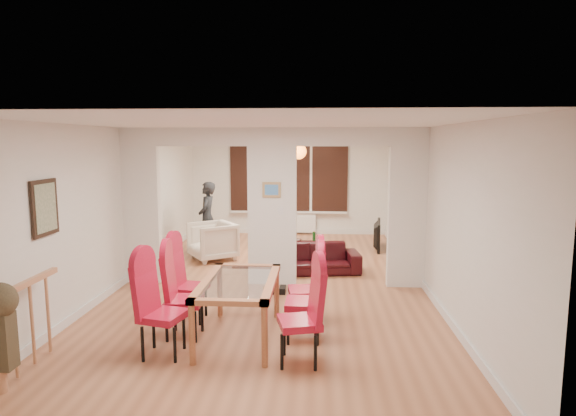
# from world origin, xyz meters

# --- Properties ---
(floor) EXTENTS (5.00, 9.00, 0.01)m
(floor) POSITION_xyz_m (0.00, 0.00, 0.00)
(floor) COLOR #AC6945
(floor) RESTS_ON ground
(room_walls) EXTENTS (5.00, 9.00, 2.60)m
(room_walls) POSITION_xyz_m (0.00, 0.00, 1.30)
(room_walls) COLOR silver
(room_walls) RESTS_ON floor
(divider_wall) EXTENTS (5.00, 0.18, 2.60)m
(divider_wall) POSITION_xyz_m (0.00, 0.00, 1.30)
(divider_wall) COLOR white
(divider_wall) RESTS_ON floor
(bay_window_blinds) EXTENTS (3.00, 0.08, 1.80)m
(bay_window_blinds) POSITION_xyz_m (0.00, 4.44, 1.50)
(bay_window_blinds) COLOR black
(bay_window_blinds) RESTS_ON room_walls
(radiator) EXTENTS (1.40, 0.08, 0.50)m
(radiator) POSITION_xyz_m (0.00, 4.40, 0.30)
(radiator) COLOR white
(radiator) RESTS_ON floor
(pendant_light) EXTENTS (0.36, 0.36, 0.36)m
(pendant_light) POSITION_xyz_m (0.30, 3.30, 2.15)
(pendant_light) COLOR orange
(pendant_light) RESTS_ON room_walls
(stair_newel) EXTENTS (0.40, 1.20, 1.10)m
(stair_newel) POSITION_xyz_m (-2.25, -3.20, 0.55)
(stair_newel) COLOR tan
(stair_newel) RESTS_ON floor
(wall_poster) EXTENTS (0.04, 0.52, 0.67)m
(wall_poster) POSITION_xyz_m (-2.47, -2.40, 1.60)
(wall_poster) COLOR gray
(wall_poster) RESTS_ON room_walls
(pillar_photo) EXTENTS (0.30, 0.03, 0.25)m
(pillar_photo) POSITION_xyz_m (0.00, -0.10, 1.60)
(pillar_photo) COLOR #4C8CD8
(pillar_photo) RESTS_ON divider_wall
(dining_table) EXTENTS (0.88, 1.56, 0.73)m
(dining_table) POSITION_xyz_m (-0.19, -2.29, 0.37)
(dining_table) COLOR #A7623D
(dining_table) RESTS_ON floor
(dining_chair_la) EXTENTS (0.53, 0.53, 1.09)m
(dining_chair_la) POSITION_xyz_m (-0.95, -2.81, 0.54)
(dining_chair_la) COLOR #B0112C
(dining_chair_la) RESTS_ON floor
(dining_chair_lb) EXTENTS (0.45, 0.45, 1.06)m
(dining_chair_lb) POSITION_xyz_m (-0.86, -2.28, 0.53)
(dining_chair_lb) COLOR #B0112C
(dining_chair_lb) RESTS_ON floor
(dining_chair_lc) EXTENTS (0.49, 0.49, 1.06)m
(dining_chair_lc) POSITION_xyz_m (-0.94, -1.74, 0.53)
(dining_chair_lc) COLOR #B0112C
(dining_chair_lc) RESTS_ON floor
(dining_chair_ra) EXTENTS (0.52, 0.52, 1.07)m
(dining_chair_ra) POSITION_xyz_m (0.57, -2.90, 0.54)
(dining_chair_ra) COLOR #B0112C
(dining_chair_ra) RESTS_ON floor
(dining_chair_rb) EXTENTS (0.43, 0.43, 1.07)m
(dining_chair_rb) POSITION_xyz_m (0.59, -2.27, 0.53)
(dining_chair_rb) COLOR #B0112C
(dining_chair_rb) RESTS_ON floor
(dining_chair_rc) EXTENTS (0.47, 0.47, 1.04)m
(dining_chair_rc) POSITION_xyz_m (0.59, -1.76, 0.52)
(dining_chair_rc) COLOR #B0112C
(dining_chair_rc) RESTS_ON floor
(sofa) EXTENTS (1.86, 0.93, 0.52)m
(sofa) POSITION_xyz_m (0.62, 0.76, 0.26)
(sofa) COLOR black
(sofa) RESTS_ON floor
(armchair) EXTENTS (1.15, 1.15, 0.76)m
(armchair) POSITION_xyz_m (-1.37, 1.59, 0.38)
(armchair) COLOR beige
(armchair) RESTS_ON floor
(person) EXTENTS (0.56, 0.37, 1.53)m
(person) POSITION_xyz_m (-1.60, 2.18, 0.76)
(person) COLOR black
(person) RESTS_ON floor
(television) EXTENTS (1.09, 0.27, 0.62)m
(television) POSITION_xyz_m (2.00, 2.80, 0.31)
(television) COLOR black
(television) RESTS_ON floor
(coffee_table) EXTENTS (0.94, 0.55, 0.21)m
(coffee_table) POSITION_xyz_m (0.43, 2.42, 0.10)
(coffee_table) COLOR black
(coffee_table) RESTS_ON floor
(bottle) EXTENTS (0.06, 0.06, 0.26)m
(bottle) POSITION_xyz_m (0.68, 2.35, 0.33)
(bottle) COLOR #143F19
(bottle) RESTS_ON coffee_table
(bowl) EXTENTS (0.23, 0.23, 0.06)m
(bowl) POSITION_xyz_m (0.30, 2.44, 0.23)
(bowl) COLOR black
(bowl) RESTS_ON coffee_table
(shoes) EXTENTS (0.23, 0.25, 0.10)m
(shoes) POSITION_xyz_m (0.14, -0.49, 0.05)
(shoes) COLOR black
(shoes) RESTS_ON floor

